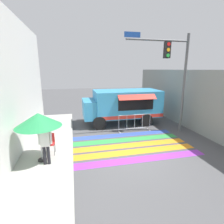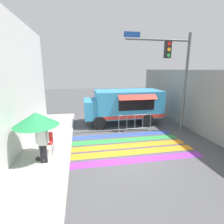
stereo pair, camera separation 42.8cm
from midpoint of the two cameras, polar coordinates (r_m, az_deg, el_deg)
The scene contains 11 objects.
ground_plane at distance 8.56m, azimuth 6.10°, elevation -13.54°, with size 60.00×60.00×0.00m, color #4C4C4F.
sidewalk_left at distance 8.52m, azimuth -29.56°, elevation -14.99°, with size 4.40×16.00×0.14m.
building_left_facade at distance 7.72m, azimuth -33.95°, elevation 6.09°, with size 0.25×16.00×6.39m.
concrete_wall_right at distance 12.77m, azimuth 23.12°, elevation 3.77°, with size 0.20×16.00×3.89m.
crosswalk_painted at distance 9.42m, azimuth 4.09°, elevation -10.81°, with size 6.40×3.60×0.01m.
food_truck at distance 12.75m, azimuth 2.00°, elevation 2.54°, with size 5.52×2.85×2.44m.
traffic_signal_pole at distance 11.13m, azimuth 18.64°, elevation 13.54°, with size 3.94×0.29×5.92m.
patio_umbrella at distance 7.69m, azimuth -24.41°, elevation -2.40°, with size 1.83×1.83×2.08m.
folding_chair at distance 8.61m, azimuth -20.96°, elevation -9.02°, with size 0.40×0.40×0.94m.
vendor_person at distance 7.60m, azimuth -22.48°, elevation -9.07°, with size 0.53×0.22×1.69m.
barricade_front at distance 11.33m, azimuth 6.33°, elevation -3.56°, with size 2.14×0.44×1.12m.
Camera 1 is at (-2.76, -7.13, 3.92)m, focal length 28.00 mm.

